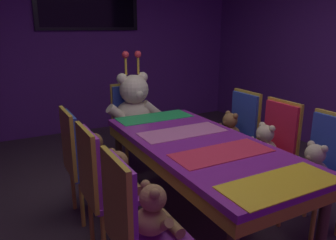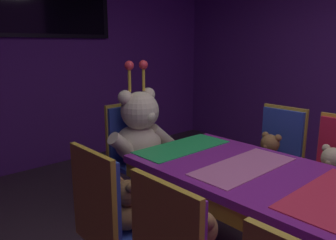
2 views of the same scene
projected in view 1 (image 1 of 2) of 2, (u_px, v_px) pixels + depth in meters
The scene contains 17 objects.
ground_plane at pixel (198, 222), 2.87m from camera, with size 7.90×7.90×0.00m, color #3F2D38.
wall_back at pixel (89, 43), 5.20m from camera, with size 5.20×0.12×2.80m, color #59267F.
banquet_table at pixel (200, 152), 2.69m from camera, with size 0.90×2.02×0.75m.
chair_left_0 at pixel (131, 219), 1.85m from camera, with size 0.42×0.41×0.98m.
teddy_left_0 at pixel (154, 213), 1.91m from camera, with size 0.26×0.34×0.32m.
chair_left_1 at pixel (99, 179), 2.34m from camera, with size 0.42×0.41×0.98m.
teddy_left_1 at pixel (118, 174), 2.41m from camera, with size 0.27×0.35×0.33m.
chair_left_2 at pixel (78, 154), 2.80m from camera, with size 0.42×0.41×0.98m.
teddy_left_2 at pixel (95, 152), 2.87m from camera, with size 0.25×0.33×0.31m.
chair_right_0 at pixel (326, 161), 2.64m from camera, with size 0.42×0.41×0.98m.
teddy_right_0 at pixel (313, 165), 2.58m from camera, with size 0.26×0.33×0.31m.
chair_right_1 at pixel (275, 142), 3.10m from camera, with size 0.42×0.41×0.98m.
teddy_right_1 at pixel (264, 144), 3.04m from camera, with size 0.27×0.35×0.33m.
chair_right_2 at pixel (240, 127), 3.55m from camera, with size 0.42×0.41×0.98m.
teddy_right_2 at pixel (229, 129), 3.49m from camera, with size 0.26×0.34×0.32m.
throne_chair at pixel (130, 116), 4.01m from camera, with size 0.41×0.42×0.98m.
king_teddy_bear at pixel (135, 106), 3.83m from camera, with size 0.72×0.56×0.92m.
Camera 1 is at (-1.43, -2.09, 1.64)m, focal length 35.16 mm.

